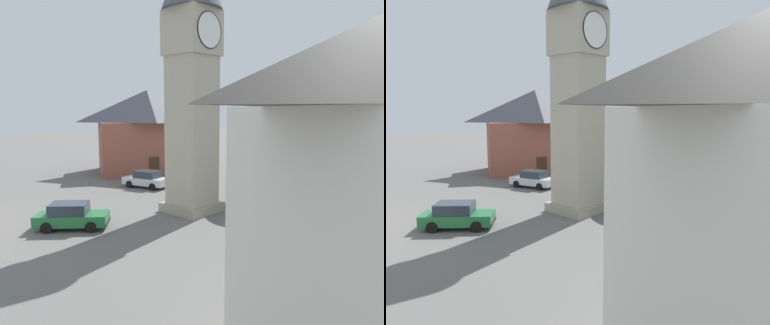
% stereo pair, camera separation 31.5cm
% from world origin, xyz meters
% --- Properties ---
extents(ground_plane, '(200.00, 200.00, 0.00)m').
position_xyz_m(ground_plane, '(0.00, 0.00, 0.00)').
color(ground_plane, '#605E5B').
extents(clock_tower, '(3.94, 3.94, 18.81)m').
position_xyz_m(clock_tower, '(0.00, 0.00, 10.96)').
color(clock_tower, gray).
rests_on(clock_tower, ground).
extents(car_blue_kerb, '(4.03, 4.18, 1.53)m').
position_xyz_m(car_blue_kerb, '(12.26, -0.89, 0.76)').
color(car_blue_kerb, black).
rests_on(car_blue_kerb, ground).
extents(car_silver_kerb, '(4.14, 4.08, 1.53)m').
position_xyz_m(car_silver_kerb, '(-7.63, 2.47, 0.76)').
color(car_silver_kerb, '#236B38').
rests_on(car_silver_kerb, ground).
extents(car_red_corner, '(4.43, 2.71, 1.53)m').
position_xyz_m(car_red_corner, '(2.61, -6.77, 0.76)').
color(car_red_corner, '#236B38').
rests_on(car_red_corner, ground).
extents(car_white_side, '(2.76, 4.43, 1.53)m').
position_xyz_m(car_white_side, '(2.99, 8.41, 0.76)').
color(car_white_side, silver).
rests_on(car_white_side, ground).
extents(pedestrian, '(0.52, 0.34, 1.69)m').
position_xyz_m(pedestrian, '(4.36, -10.21, 1.01)').
color(pedestrian, black).
rests_on(pedestrian, ground).
extents(tree, '(5.83, 5.83, 8.11)m').
position_xyz_m(tree, '(7.31, -2.30, 5.19)').
color(tree, brown).
rests_on(tree, ground).
extents(building_hall_far, '(13.59, 12.62, 9.11)m').
position_xyz_m(building_hall_far, '(9.09, 15.40, 4.66)').
color(building_hall_far, '#995142').
rests_on(building_hall_far, ground).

